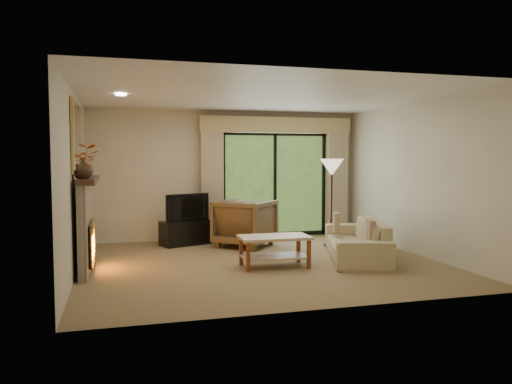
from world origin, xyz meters
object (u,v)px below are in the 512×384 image
object	(u,v)px
armchair	(245,223)
coffee_table	(274,251)
media_console	(186,233)
sofa	(356,239)

from	to	relation	value
armchair	coffee_table	world-z (taller)	armchair
media_console	sofa	xyz separation A→B (m)	(2.54, -2.03, 0.08)
armchair	sofa	size ratio (longest dim) A/B	0.45
media_console	coffee_table	size ratio (longest dim) A/B	0.88
sofa	coffee_table	world-z (taller)	sofa
media_console	armchair	distance (m)	1.17
sofa	coffee_table	size ratio (longest dim) A/B	2.03
media_console	armchair	bearing A→B (deg)	-45.19
media_console	sofa	world-z (taller)	sofa
media_console	coffee_table	xyz separation A→B (m)	(1.05, -2.30, 0.01)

